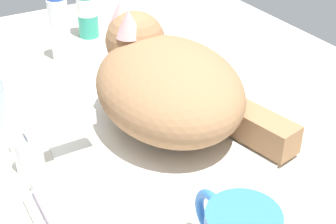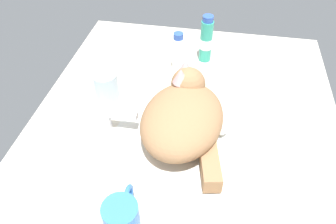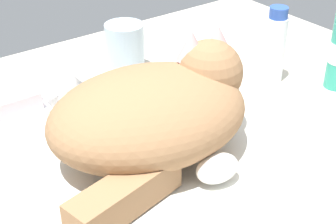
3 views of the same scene
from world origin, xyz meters
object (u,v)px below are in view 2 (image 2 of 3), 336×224
(mouthwash_bottle, at_px, (206,40))
(cat, at_px, (184,115))
(coffee_mug, at_px, (122,218))
(toothpaste_bottle, at_px, (178,53))
(rinse_cup, at_px, (106,87))
(faucet, at_px, (109,120))
(soap_bar, at_px, (93,150))

(mouthwash_bottle, bearing_deg, cat, 176.59)
(coffee_mug, distance_m, toothpaste_bottle, 0.56)
(rinse_cup, xyz_separation_m, toothpaste_bottle, (0.18, -0.18, 0.02))
(cat, xyz_separation_m, mouthwash_bottle, (0.35, -0.02, 0.01))
(toothpaste_bottle, height_order, mouthwash_bottle, mouthwash_bottle)
(faucet, xyz_separation_m, toothpaste_bottle, (0.29, -0.13, 0.03))
(cat, distance_m, rinse_cup, 0.26)
(soap_bar, xyz_separation_m, mouthwash_bottle, (0.46, -0.22, 0.05))
(faucet, xyz_separation_m, coffee_mug, (-0.27, -0.11, 0.01))
(faucet, xyz_separation_m, mouthwash_bottle, (0.36, -0.21, 0.04))
(cat, xyz_separation_m, coffee_mug, (-0.28, 0.08, -0.02))
(rinse_cup, distance_m, mouthwash_bottle, 0.36)
(soap_bar, relative_size, mouthwash_bottle, 0.43)
(cat, distance_m, mouthwash_bottle, 0.35)
(rinse_cup, distance_m, soap_bar, 0.22)
(faucet, bearing_deg, rinse_cup, 20.85)
(cat, bearing_deg, soap_bar, 119.51)
(soap_bar, distance_m, mouthwash_bottle, 0.51)
(coffee_mug, distance_m, mouthwash_bottle, 0.63)
(cat, height_order, toothpaste_bottle, cat)
(rinse_cup, relative_size, soap_bar, 1.27)
(rinse_cup, relative_size, mouthwash_bottle, 0.55)
(toothpaste_bottle, xyz_separation_m, mouthwash_bottle, (0.07, -0.08, 0.01))
(rinse_cup, bearing_deg, mouthwash_bottle, -45.85)
(coffee_mug, relative_size, rinse_cup, 1.29)
(faucet, height_order, toothpaste_bottle, toothpaste_bottle)
(cat, distance_m, coffee_mug, 0.29)
(faucet, xyz_separation_m, rinse_cup, (0.11, 0.04, 0.01))
(faucet, relative_size, rinse_cup, 1.42)
(faucet, relative_size, soap_bar, 1.80)
(coffee_mug, relative_size, mouthwash_bottle, 0.71)
(cat, relative_size, toothpaste_bottle, 2.44)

